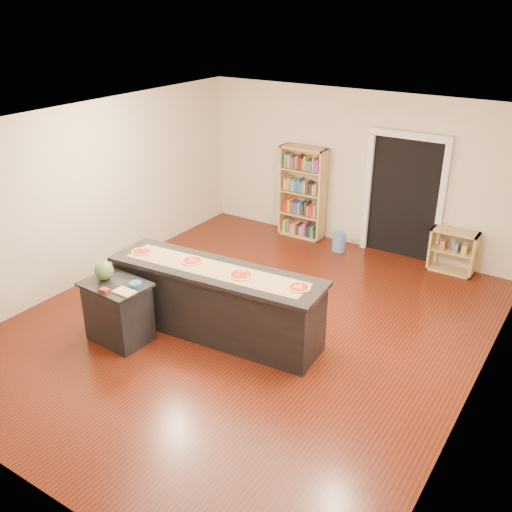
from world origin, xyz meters
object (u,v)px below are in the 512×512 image
Objects in this scene: bookshelf at (302,193)px; low_shelf at (453,251)px; side_counter at (118,311)px; watermelon at (104,271)px; waste_bin at (339,241)px; kitchen_island at (216,302)px.

bookshelf is 2.90m from low_shelf.
side_counter is 0.58m from watermelon.
waste_bin is at bearing -173.12° from low_shelf.
waste_bin is at bearing 72.06° from watermelon.
side_counter is at bearing -145.14° from kitchen_island.
side_counter is (-1.00, -0.82, -0.07)m from kitchen_island.
watermelon is (-3.33, -4.50, 0.60)m from low_shelf.
bookshelf is at bearing 89.96° from side_counter.
low_shelf is at bearing -0.09° from bookshelf.
kitchen_island reaches higher than low_shelf.
watermelon is (-0.47, -4.51, 0.10)m from bookshelf.
kitchen_island is 4.26m from low_shelf.
waste_bin is (-1.95, -0.23, -0.19)m from low_shelf.
side_counter is 5.49m from low_shelf.
side_counter is 1.15× the size of low_shelf.
bookshelf reaches higher than kitchen_island.
bookshelf is (-0.73, 3.69, 0.37)m from kitchen_island.
kitchen_island is 3.47m from waste_bin.
kitchen_island is 1.71× the size of bookshelf.
waste_bin is (1.19, 4.27, -0.25)m from side_counter.
side_counter reaches higher than waste_bin.
side_counter is 0.49× the size of bookshelf.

